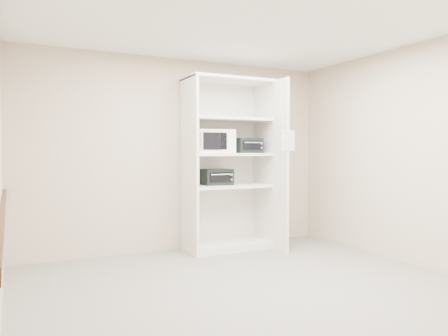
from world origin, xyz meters
name	(u,v)px	position (x,y,z in m)	size (l,w,h in m)	color
floor	(249,287)	(0.00, 0.00, 0.00)	(4.50, 4.00, 0.01)	slate
ceiling	(249,20)	(0.00, 0.00, 2.70)	(4.50, 4.00, 0.01)	white
wall_back	(180,155)	(0.00, 2.00, 1.35)	(4.50, 0.02, 2.70)	beige
wall_front	(414,157)	(0.00, -2.00, 1.35)	(4.50, 0.02, 2.70)	beige
wall_right	(407,155)	(2.25, 0.00, 1.35)	(0.02, 4.00, 2.70)	beige
shelving_unit	(231,170)	(0.67, 1.70, 1.13)	(1.24, 0.92, 2.42)	silver
microwave	(213,141)	(0.40, 1.75, 1.53)	(0.55, 0.42, 0.33)	white
toaster_oven_upper	(247,146)	(0.91, 1.65, 1.48)	(0.38, 0.28, 0.22)	black
toaster_oven_lower	(217,177)	(0.46, 1.74, 1.03)	(0.41, 0.31, 0.23)	black
paper_sign	(288,141)	(1.21, 1.07, 1.54)	(0.21, 0.01, 0.27)	white
chair_rail	(3,213)	(-2.23, 0.00, 0.90)	(0.04, 3.98, 0.08)	#361D0F
wall_poster	(1,130)	(-2.24, 0.46, 1.57)	(0.01, 0.18, 0.26)	white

